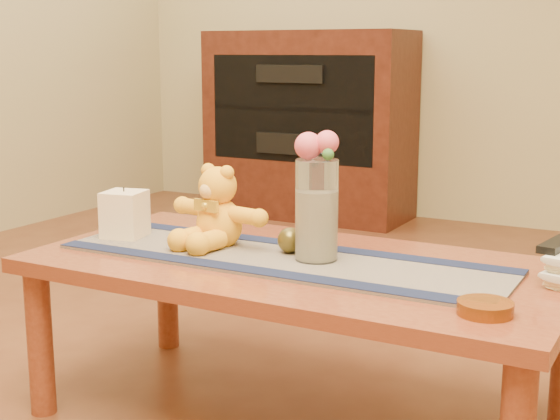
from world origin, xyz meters
The scene contains 29 objects.
floor centered at (0.00, 0.00, 0.00)m, with size 5.50×5.50×0.00m, color #5B2D1A.
coffee_table_top centered at (0.00, 0.00, 0.43)m, with size 1.40×0.70×0.04m, color maroon.
table_leg_fl centered at (-0.64, -0.29, 0.21)m, with size 0.07×0.07×0.41m, color maroon.
table_leg_bl centered at (-0.64, 0.29, 0.21)m, with size 0.07×0.07×0.41m, color maroon.
persian_runner centered at (-0.04, -0.01, 0.45)m, with size 1.20×0.35×0.01m, color #1B163F.
runner_border_near centered at (-0.04, -0.16, 0.46)m, with size 1.20×0.06×0.00m, color #121836.
runner_border_far centered at (-0.04, 0.13, 0.46)m, with size 1.20×0.06×0.00m, color #121836.
teddy_bear centered at (-0.26, 0.03, 0.56)m, with size 0.31×0.26×0.21m, color #FFAD20, non-canonical shape.
pillar_candle centered at (-0.55, -0.02, 0.52)m, with size 0.11×0.11×0.13m, color #FFE1BB.
candle_wick centered at (-0.55, -0.02, 0.60)m, with size 0.00×0.00×0.01m, color black.
glass_vase centered at (0.05, 0.01, 0.59)m, with size 0.11×0.11×0.26m, color silver.
potpourri_fill centered at (0.05, 0.01, 0.55)m, with size 0.09×0.09×0.18m, color beige.
rose_left centered at (0.03, 0.00, 0.75)m, with size 0.07×0.07×0.07m, color #E65169.
rose_right centered at (0.08, 0.01, 0.76)m, with size 0.06×0.06×0.06m, color #E65169.
blue_flower_back centered at (0.06, 0.04, 0.75)m, with size 0.04×0.04×0.04m, color #5570B9.
blue_flower_side centered at (0.02, 0.03, 0.74)m, with size 0.04×0.04×0.04m, color #5570B9.
leaf_sprig centered at (0.09, -0.01, 0.74)m, with size 0.03×0.03×0.03m, color #33662D.
bronze_ball centered at (-0.04, 0.04, 0.49)m, with size 0.07×0.07×0.07m, color brown.
book_bottom centered at (0.62, 0.16, 0.46)m, with size 0.17×0.22×0.02m, color #F9ECC0.
book_lower centered at (0.63, 0.15, 0.48)m, with size 0.16×0.22×0.02m, color #F9ECC0.
book_upper centered at (0.62, 0.16, 0.50)m, with size 0.17×0.22×0.02m, color #F9ECC0.
book_top centered at (0.63, 0.15, 0.52)m, with size 0.16×0.22×0.02m, color #F9ECC0.
tv_remote centered at (0.62, 0.15, 0.54)m, with size 0.04×0.16×0.02m, color black.
amber_dish centered at (0.54, -0.20, 0.46)m, with size 0.12×0.12×0.03m, color #BF5914.
media_cabinet centered at (-1.20, 2.48, 0.55)m, with size 1.20×0.50×1.10m, color black.
cabinet_cavity centered at (-1.20, 2.25, 0.66)m, with size 1.02×0.03×0.61m, color black.
cabinet_shelf centered at (-1.20, 2.33, 0.66)m, with size 1.02×0.20×0.03m, color black.
stereo_upper centered at (-1.20, 2.35, 0.86)m, with size 0.42×0.28×0.10m, color black.
stereo_lower centered at (-1.20, 2.35, 0.46)m, with size 0.42×0.28×0.12m, color black.
Camera 1 is at (0.92, -1.79, 0.99)m, focal length 51.09 mm.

